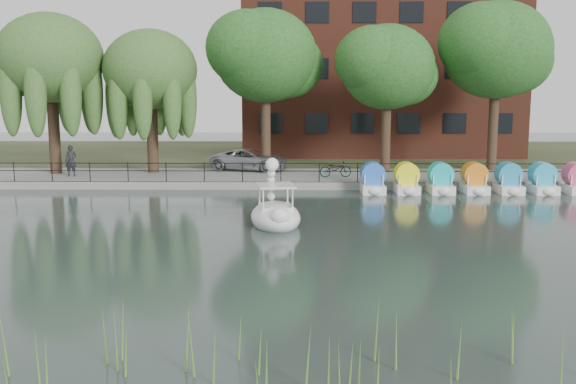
{
  "coord_description": "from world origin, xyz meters",
  "views": [
    {
      "loc": [
        0.83,
        -19.88,
        5.06
      ],
      "look_at": [
        0.5,
        4.0,
        1.3
      ],
      "focal_mm": 40.0,
      "sensor_mm": 36.0,
      "label": 1
    }
  ],
  "objects_px": {
    "bicycle": "(335,168)",
    "pedestrian": "(71,158)",
    "minivan": "(250,158)",
    "swan_boat": "(275,211)"
  },
  "relations": [
    {
      "from": "minivan",
      "to": "swan_boat",
      "type": "height_order",
      "value": "swan_boat"
    },
    {
      "from": "minivan",
      "to": "bicycle",
      "type": "xyz_separation_m",
      "value": [
        4.92,
        -2.92,
        -0.23
      ]
    },
    {
      "from": "swan_boat",
      "to": "pedestrian",
      "type": "bearing_deg",
      "value": 126.67
    },
    {
      "from": "bicycle",
      "to": "swan_boat",
      "type": "relative_size",
      "value": 0.54
    },
    {
      "from": "minivan",
      "to": "pedestrian",
      "type": "height_order",
      "value": "pedestrian"
    },
    {
      "from": "minivan",
      "to": "bicycle",
      "type": "height_order",
      "value": "minivan"
    },
    {
      "from": "minivan",
      "to": "swan_boat",
      "type": "distance_m",
      "value": 14.06
    },
    {
      "from": "bicycle",
      "to": "pedestrian",
      "type": "xyz_separation_m",
      "value": [
        -14.61,
        0.17,
        0.49
      ]
    },
    {
      "from": "bicycle",
      "to": "swan_boat",
      "type": "height_order",
      "value": "swan_boat"
    },
    {
      "from": "bicycle",
      "to": "pedestrian",
      "type": "height_order",
      "value": "pedestrian"
    }
  ]
}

